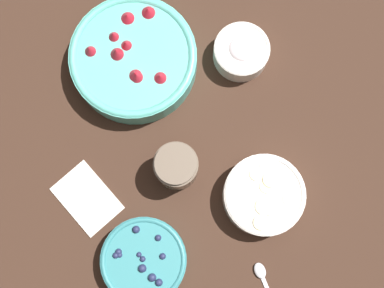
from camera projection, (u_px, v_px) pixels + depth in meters
ground_plane at (207, 163)px, 1.09m from camera, size 4.00×4.00×0.00m
bowl_strawberries at (134, 59)px, 1.08m from camera, size 0.26×0.26×0.09m
bowl_blueberries at (144, 260)px, 1.03m from camera, size 0.17×0.17×0.06m
bowl_bananas at (264, 195)px, 1.05m from camera, size 0.16×0.16×0.06m
bowl_cream at (241, 51)px, 1.10m from camera, size 0.11×0.11×0.06m
jar_chocolate at (176, 167)px, 1.04m from camera, size 0.09×0.09×0.10m
napkin at (87, 198)px, 1.08m from camera, size 0.13×0.09×0.01m
spoon at (265, 283)px, 1.05m from camera, size 0.14×0.06×0.01m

